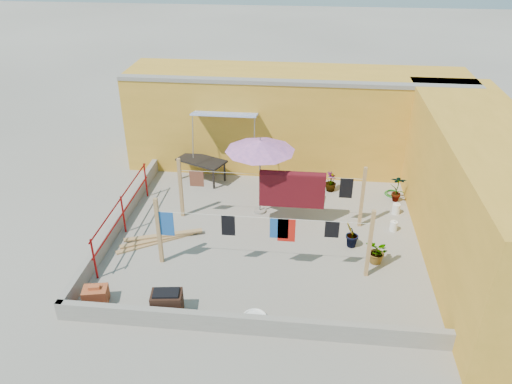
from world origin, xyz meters
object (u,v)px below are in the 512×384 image
water_jug_b (394,226)px  outdoor_table (202,162)px  plant_back_a (279,182)px  brick_stack (96,295)px  patio_umbrella (260,146)px  brazier (167,303)px  green_hose (392,193)px  water_jug_a (396,209)px  white_basin (255,318)px

water_jug_b → outdoor_table: bearing=157.5°
water_jug_b → plant_back_a: plant_back_a is taller
water_jug_b → brick_stack: bearing=-152.1°
patio_umbrella → brazier: patio_umbrella is taller
green_hose → plant_back_a: bearing=-174.5°
water_jug_a → water_jug_b: 0.94m
outdoor_table → water_jug_a: (5.98, -1.48, -0.49)m
brick_stack → brazier: 1.68m
water_jug_a → plant_back_a: 3.55m
water_jug_b → patio_umbrella: bearing=171.0°
brick_stack → green_hose: brick_stack is taller
brick_stack → outdoor_table: bearing=79.3°
white_basin → water_jug_b: 5.13m
brick_stack → green_hose: size_ratio=1.25×
patio_umbrella → water_jug_b: bearing=-9.0°
green_hose → plant_back_a: (-3.50, -0.33, 0.36)m
brazier → green_hose: (5.52, 5.92, -0.25)m
outdoor_table → brick_stack: bearing=-100.7°
patio_umbrella → water_jug_b: size_ratio=7.23×
patio_umbrella → plant_back_a: bearing=67.5°
brazier → water_jug_a: (5.46, 4.78, -0.13)m
white_basin → water_jug_a: size_ratio=1.54×
white_basin → water_jug_a: 5.97m
brazier → water_jug_b: 6.53m
patio_umbrella → outdoor_table: 3.10m
outdoor_table → brazier: outdoor_table is taller
brazier → plant_back_a: 5.94m
outdoor_table → water_jug_b: (5.79, -2.40, -0.51)m
brazier → white_basin: bearing=-0.0°
brick_stack → white_basin: 3.56m
brazier → plant_back_a: (2.02, 5.58, 0.11)m
outdoor_table → brazier: bearing=-85.2°
brick_stack → green_hose: 9.20m
outdoor_table → brazier: 6.29m
water_jug_a → white_basin: bearing=-126.8°
water_jug_a → green_hose: 1.15m
patio_umbrella → brick_stack: 5.67m
white_basin → water_jug_b: water_jug_b is taller
water_jug_b → green_hose: size_ratio=0.67×
water_jug_b → plant_back_a: size_ratio=0.41×
brazier → white_basin: brazier is taller
water_jug_a → water_jug_b: bearing=-101.6°
brick_stack → water_jug_b: 7.86m
patio_umbrella → plant_back_a: (0.47, 1.14, -1.69)m
water_jug_b → green_hose: 2.08m
patio_umbrella → white_basin: 4.90m
white_basin → plant_back_a: size_ratio=0.69×
brazier → water_jug_a: size_ratio=2.01×
outdoor_table → plant_back_a: size_ratio=2.17×
brazier → water_jug_b: brazier is taller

